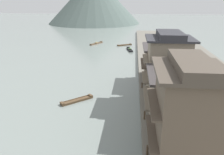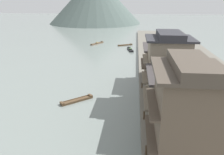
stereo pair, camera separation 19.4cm
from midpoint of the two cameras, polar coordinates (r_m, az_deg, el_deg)
riverbank_right at (r=43.79m, az=18.75°, el=0.84°), size 18.00×110.00×0.78m
boat_moored_nearest at (r=69.11m, az=3.40°, el=8.15°), size 4.38×3.05×0.38m
boat_moored_second at (r=31.95m, az=-8.67°, el=-5.67°), size 4.09×3.76×0.41m
boat_moored_third at (r=71.52m, az=-3.70°, el=8.59°), size 3.38×5.38×0.64m
boat_moored_far at (r=62.49m, az=4.71°, el=7.03°), size 1.89×4.96×0.74m
house_waterfront_nearest at (r=18.40m, az=18.22°, el=-9.03°), size 5.54×6.52×8.74m
house_waterfront_second at (r=25.07m, az=15.82°, el=-4.32°), size 6.41×7.18×6.14m
house_waterfront_tall at (r=30.78m, az=13.93°, el=2.87°), size 6.25×5.83×8.74m
house_waterfront_narrow at (r=37.97m, az=12.98°, el=3.98°), size 7.02×7.44×6.14m
mooring_post_dock_near at (r=20.52m, az=8.88°, el=-17.66°), size 0.20×0.20×0.96m
mooring_post_dock_mid at (r=25.68m, az=8.26°, el=-9.36°), size 0.20×0.20×1.00m
mooring_post_dock_far at (r=34.29m, az=7.71°, el=-1.93°), size 0.20×0.20×0.80m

